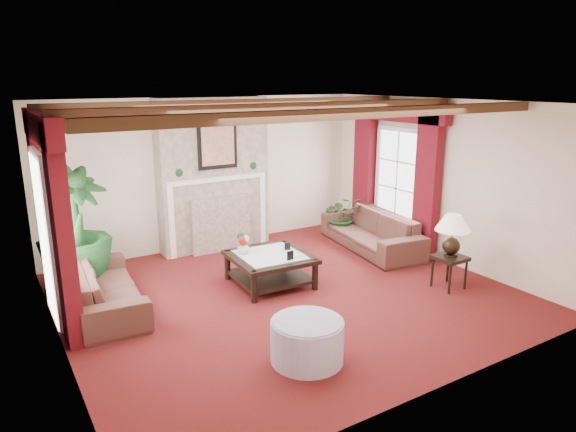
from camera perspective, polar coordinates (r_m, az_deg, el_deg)
floor at (r=7.46m, az=0.06°, el=-8.72°), size 6.00×6.00×0.00m
ceiling at (r=6.83m, az=0.06°, el=12.48°), size 6.00×6.00×0.00m
back_wall at (r=9.43m, az=-8.78°, el=4.74°), size 6.00×0.02×2.70m
left_wall at (r=6.07m, az=-24.84°, el=-2.21°), size 0.02×5.50×2.70m
right_wall at (r=8.94m, az=16.70°, el=3.72°), size 0.02×5.50×2.70m
ceiling_beams at (r=6.84m, az=0.06°, el=11.98°), size 6.00×3.00×0.12m
fireplace at (r=9.10m, az=-8.62°, el=12.95°), size 2.00×0.52×2.70m
french_door_left at (r=6.89m, az=-26.39°, el=6.19°), size 0.10×1.10×2.16m
french_door_right at (r=9.49m, az=12.41°, el=9.40°), size 0.10×1.10×2.16m
curtains_left at (r=6.86m, az=-25.88°, el=9.76°), size 0.20×2.40×2.55m
curtains_right at (r=9.39m, az=12.06°, el=11.93°), size 0.20×2.40×2.55m
sofa_left at (r=7.33m, az=-19.71°, el=-6.66°), size 2.17×0.93×0.81m
sofa_right at (r=9.40m, az=9.24°, el=-0.99°), size 2.46×1.32×0.89m
potted_palm at (r=8.12m, az=-22.46°, el=-3.96°), size 2.78×2.84×1.04m
small_plant at (r=10.06m, az=6.01°, el=-0.53°), size 1.32×1.34×0.64m
coffee_table at (r=7.75m, az=-1.99°, el=-5.96°), size 1.19×1.19×0.46m
side_table at (r=7.97m, az=17.45°, el=-5.94°), size 0.43×0.43×0.49m
ottoman at (r=5.76m, az=2.14°, el=-13.72°), size 0.80×0.80×0.47m
table_lamp at (r=7.79m, az=17.77°, el=-2.02°), size 0.51×0.51×0.65m
flower_vase at (r=7.71m, az=-4.98°, el=-3.56°), size 0.28×0.28×0.18m
book at (r=7.57m, az=0.26°, el=-3.53°), size 0.20×0.03×0.27m
photo_frame_a at (r=7.41m, az=0.25°, el=-4.44°), size 0.11×0.03×0.14m
photo_frame_b at (r=7.84m, az=-0.07°, el=-3.43°), size 0.09×0.05×0.12m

